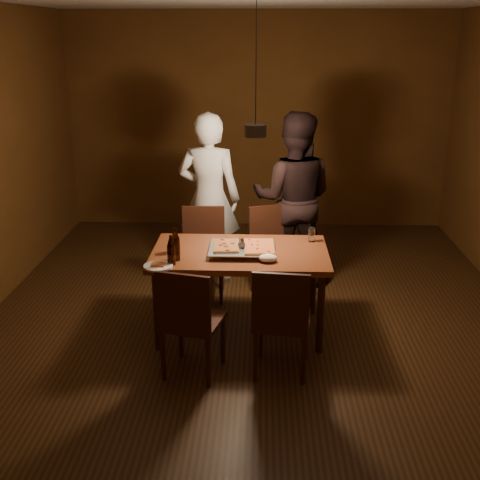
{
  "coord_description": "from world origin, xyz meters",
  "views": [
    {
      "loc": [
        0.06,
        -4.99,
        2.51
      ],
      "look_at": [
        -0.12,
        -0.17,
        0.85
      ],
      "focal_mm": 45.0,
      "sensor_mm": 36.0,
      "label": 1
    }
  ],
  "objects_px": {
    "pizza_tray": "(242,250)",
    "chair_near_right": "(281,313)",
    "chair_near_left": "(189,313)",
    "beer_bottle_a": "(171,250)",
    "chair_far_left": "(203,244)",
    "dining_table": "(240,259)",
    "plate_slice": "(158,266)",
    "pendant_lamp": "(255,129)",
    "diner_dark": "(293,199)",
    "chair_far_right": "(272,243)",
    "diner_white": "(209,198)",
    "beer_bottle_b": "(176,244)"
  },
  "relations": [
    {
      "from": "chair_near_left",
      "to": "pizza_tray",
      "type": "distance_m",
      "value": 0.87
    },
    {
      "from": "chair_far_right",
      "to": "plate_slice",
      "type": "bearing_deg",
      "value": 33.53
    },
    {
      "from": "chair_near_left",
      "to": "pendant_lamp",
      "type": "height_order",
      "value": "pendant_lamp"
    },
    {
      "from": "beer_bottle_b",
      "to": "diner_white",
      "type": "distance_m",
      "value": 1.44
    },
    {
      "from": "plate_slice",
      "to": "diner_dark",
      "type": "distance_m",
      "value": 1.97
    },
    {
      "from": "pizza_tray",
      "to": "diner_dark",
      "type": "bearing_deg",
      "value": 70.32
    },
    {
      "from": "beer_bottle_b",
      "to": "pizza_tray",
      "type": "bearing_deg",
      "value": 20.48
    },
    {
      "from": "chair_far_right",
      "to": "pendant_lamp",
      "type": "distance_m",
      "value": 1.4
    },
    {
      "from": "beer_bottle_a",
      "to": "diner_white",
      "type": "relative_size",
      "value": 0.14
    },
    {
      "from": "chair_far_left",
      "to": "pendant_lamp",
      "type": "height_order",
      "value": "pendant_lamp"
    },
    {
      "from": "pendant_lamp",
      "to": "plate_slice",
      "type": "bearing_deg",
      "value": -143.27
    },
    {
      "from": "diner_white",
      "to": "diner_dark",
      "type": "bearing_deg",
      "value": -171.22
    },
    {
      "from": "chair_near_left",
      "to": "plate_slice",
      "type": "bearing_deg",
      "value": 140.17
    },
    {
      "from": "chair_near_left",
      "to": "diner_dark",
      "type": "distance_m",
      "value": 2.2
    },
    {
      "from": "dining_table",
      "to": "chair_far_right",
      "type": "relative_size",
      "value": 2.8
    },
    {
      "from": "chair_far_right",
      "to": "diner_dark",
      "type": "distance_m",
      "value": 0.56
    },
    {
      "from": "pizza_tray",
      "to": "beer_bottle_b",
      "type": "distance_m",
      "value": 0.58
    },
    {
      "from": "chair_near_right",
      "to": "pendant_lamp",
      "type": "bearing_deg",
      "value": 109.68
    },
    {
      "from": "beer_bottle_a",
      "to": "diner_dark",
      "type": "height_order",
      "value": "diner_dark"
    },
    {
      "from": "beer_bottle_a",
      "to": "plate_slice",
      "type": "distance_m",
      "value": 0.16
    },
    {
      "from": "dining_table",
      "to": "diner_dark",
      "type": "distance_m",
      "value": 1.33
    },
    {
      "from": "chair_far_right",
      "to": "beer_bottle_b",
      "type": "xyz_separation_m",
      "value": [
        -0.81,
        -1.07,
        0.35
      ]
    },
    {
      "from": "chair_near_left",
      "to": "chair_near_right",
      "type": "relative_size",
      "value": 1.05
    },
    {
      "from": "chair_far_left",
      "to": "pizza_tray",
      "type": "bearing_deg",
      "value": 114.77
    },
    {
      "from": "dining_table",
      "to": "chair_near_right",
      "type": "relative_size",
      "value": 3.09
    },
    {
      "from": "dining_table",
      "to": "plate_slice",
      "type": "bearing_deg",
      "value": -148.22
    },
    {
      "from": "chair_near_right",
      "to": "diner_white",
      "type": "xyz_separation_m",
      "value": [
        -0.7,
        1.94,
        0.35
      ]
    },
    {
      "from": "plate_slice",
      "to": "pendant_lamp",
      "type": "height_order",
      "value": "pendant_lamp"
    },
    {
      "from": "dining_table",
      "to": "pizza_tray",
      "type": "distance_m",
      "value": 0.1
    },
    {
      "from": "chair_near_left",
      "to": "pizza_tray",
      "type": "relative_size",
      "value": 0.93
    },
    {
      "from": "dining_table",
      "to": "chair_far_left",
      "type": "distance_m",
      "value": 0.88
    },
    {
      "from": "chair_far_left",
      "to": "dining_table",
      "type": "bearing_deg",
      "value": 114.64
    },
    {
      "from": "chair_near_right",
      "to": "chair_near_left",
      "type": "bearing_deg",
      "value": -170.25
    },
    {
      "from": "plate_slice",
      "to": "pendant_lamp",
      "type": "distance_m",
      "value": 1.38
    },
    {
      "from": "beer_bottle_a",
      "to": "chair_far_left",
      "type": "bearing_deg",
      "value": 82.54
    },
    {
      "from": "chair_far_left",
      "to": "diner_dark",
      "type": "xyz_separation_m",
      "value": [
        0.9,
        0.43,
        0.36
      ]
    },
    {
      "from": "pendant_lamp",
      "to": "chair_far_left",
      "type": "bearing_deg",
      "value": 130.45
    },
    {
      "from": "beer_bottle_a",
      "to": "chair_far_right",
      "type": "bearing_deg",
      "value": 54.64
    },
    {
      "from": "pizza_tray",
      "to": "chair_far_left",
      "type": "bearing_deg",
      "value": 118.82
    },
    {
      "from": "chair_far_left",
      "to": "chair_far_right",
      "type": "bearing_deg",
      "value": -177.23
    },
    {
      "from": "chair_near_right",
      "to": "diner_dark",
      "type": "height_order",
      "value": "diner_dark"
    },
    {
      "from": "chair_near_left",
      "to": "dining_table",
      "type": "bearing_deg",
      "value": 79.79
    },
    {
      "from": "chair_near_left",
      "to": "chair_near_right",
      "type": "bearing_deg",
      "value": 17.32
    },
    {
      "from": "beer_bottle_a",
      "to": "dining_table",
      "type": "bearing_deg",
      "value": 31.99
    },
    {
      "from": "chair_near_right",
      "to": "chair_far_left",
      "type": "bearing_deg",
      "value": 122.13
    },
    {
      "from": "beer_bottle_a",
      "to": "plate_slice",
      "type": "relative_size",
      "value": 1.06
    },
    {
      "from": "diner_dark",
      "to": "chair_far_right",
      "type": "bearing_deg",
      "value": 67.87
    },
    {
      "from": "dining_table",
      "to": "beer_bottle_b",
      "type": "distance_m",
      "value": 0.6
    },
    {
      "from": "pizza_tray",
      "to": "diner_dark",
      "type": "distance_m",
      "value": 1.34
    },
    {
      "from": "pizza_tray",
      "to": "chair_near_right",
      "type": "bearing_deg",
      "value": -64.16
    }
  ]
}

